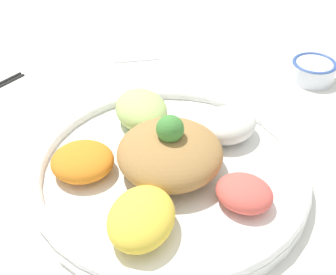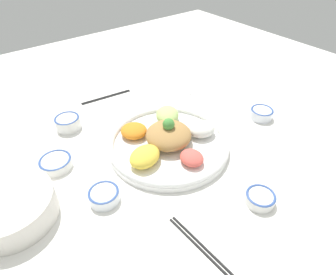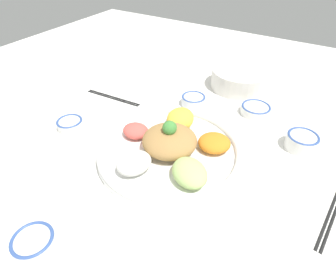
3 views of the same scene
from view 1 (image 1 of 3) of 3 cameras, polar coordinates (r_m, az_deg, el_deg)
ground_plane at (r=0.73m, az=1.85°, el=-3.41°), size 2.40×2.40×0.00m
salad_platter at (r=0.69m, az=-0.19°, el=-3.33°), size 0.41×0.41×0.12m
sauce_bowl_red at (r=0.96m, az=17.29°, el=7.90°), size 0.09×0.09×0.04m
serving_spoon_extra at (r=0.99m, az=-6.42°, el=9.30°), size 0.11×0.12×0.01m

